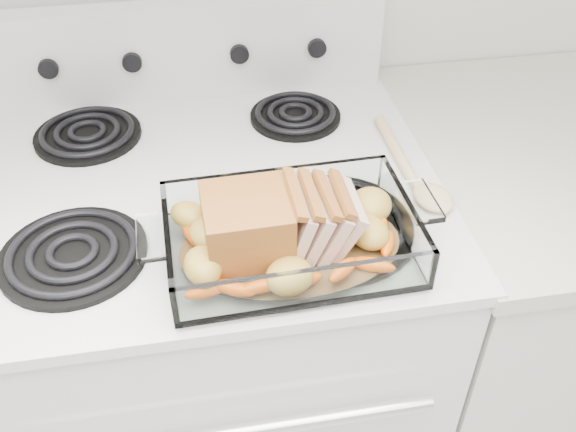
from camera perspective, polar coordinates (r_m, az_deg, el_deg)
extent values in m
cube|color=silver|center=(1.41, -6.10, -12.40)|extent=(0.76, 0.65, 0.92)
cube|color=silver|center=(1.08, -7.79, 2.90)|extent=(0.78, 0.67, 0.02)
cube|color=silver|center=(1.28, -9.11, 14.36)|extent=(0.76, 0.06, 0.18)
cylinder|color=black|center=(0.96, -18.53, -3.38)|extent=(0.21, 0.21, 0.01)
cylinder|color=black|center=(0.96, 4.08, -0.89)|extent=(0.25, 0.25, 0.01)
cylinder|color=black|center=(1.22, -17.35, 6.87)|extent=(0.19, 0.19, 0.01)
cylinder|color=black|center=(1.22, 0.66, 8.85)|extent=(0.17, 0.17, 0.01)
cylinder|color=black|center=(1.28, -20.51, 12.23)|extent=(0.04, 0.02, 0.04)
cylinder|color=black|center=(1.26, -13.69, 13.21)|extent=(0.04, 0.02, 0.04)
cylinder|color=black|center=(1.26, -4.36, 14.24)|extent=(0.04, 0.02, 0.04)
cylinder|color=black|center=(1.28, 2.55, 14.76)|extent=(0.04, 0.02, 0.04)
cube|color=silver|center=(1.56, 19.23, -8.70)|extent=(0.55, 0.65, 0.90)
cube|color=beige|center=(1.27, 23.69, 5.41)|extent=(0.58, 0.68, 0.03)
cube|color=white|center=(0.91, 0.22, -2.92)|extent=(0.34, 0.23, 0.01)
cube|color=white|center=(0.81, 1.56, -6.33)|extent=(0.34, 0.01, 0.06)
cube|color=white|center=(0.97, -0.89, 2.81)|extent=(0.34, 0.01, 0.06)
cube|color=white|center=(0.88, -10.53, -2.55)|extent=(0.01, 0.23, 0.06)
cube|color=white|center=(0.93, 10.45, -0.16)|extent=(0.01, 0.23, 0.06)
cylinder|color=brown|center=(0.91, 0.22, -2.64)|extent=(0.20, 0.20, 0.00)
cube|color=#924C14|center=(0.87, -3.69, -0.93)|extent=(0.12, 0.12, 0.09)
cube|color=#D2A594|center=(0.88, 0.58, -0.58)|extent=(0.04, 0.11, 0.09)
cube|color=#D2A594|center=(0.89, 1.98, -0.51)|extent=(0.05, 0.11, 0.08)
cube|color=#D2A594|center=(0.89, 3.36, -0.43)|extent=(0.05, 0.11, 0.08)
cube|color=#D2A594|center=(0.90, 4.73, -0.35)|extent=(0.05, 0.10, 0.08)
ellipsoid|color=#DF5D00|center=(0.84, -8.57, -6.86)|extent=(0.06, 0.02, 0.02)
ellipsoid|color=#DF5D00|center=(0.87, 8.43, -4.76)|extent=(0.06, 0.02, 0.02)
ellipsoid|color=#DF5D00|center=(0.95, 9.14, -0.39)|extent=(0.06, 0.02, 0.02)
ellipsoid|color=#DF5D00|center=(0.93, -9.61, -1.69)|extent=(0.06, 0.02, 0.02)
ellipsoid|color=#AC882E|center=(0.95, -9.79, 0.33)|extent=(0.06, 0.05, 0.04)
ellipsoid|color=#AC882E|center=(0.96, 0.52, 1.85)|extent=(0.06, 0.05, 0.04)
ellipsoid|color=#AC882E|center=(0.90, 8.13, -1.62)|extent=(0.06, 0.05, 0.04)
cylinder|color=beige|center=(1.12, 9.70, 5.60)|extent=(0.02, 0.22, 0.02)
ellipsoid|color=beige|center=(1.03, 12.75, 1.52)|extent=(0.06, 0.08, 0.02)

